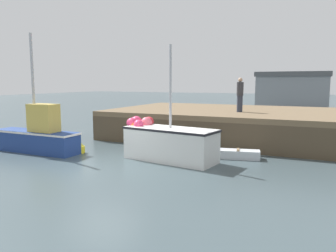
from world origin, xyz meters
TOP-DOWN VIEW (x-y plane):
  - ground at (0.00, 0.00)m, footprint 120.00×160.00m
  - pier at (2.16, 7.80)m, footprint 11.79×8.13m
  - fishing_boat_near_left at (-4.05, 0.79)m, footprint 4.25×1.09m
  - fishing_boat_near_right at (1.77, 1.81)m, footprint 4.01×2.01m
  - rowboat at (4.22, 3.23)m, footprint 1.80×0.95m
  - dockworker at (3.37, 7.09)m, footprint 0.34×0.34m
  - warehouse at (4.25, 29.60)m, footprint 7.48×6.52m
  - mooring_buoy_foreground at (-2.24, 1.39)m, footprint 0.42×0.42m

SIDE VIEW (x-z plane):
  - ground at x=0.00m, z-range -0.10..0.00m
  - rowboat at x=4.22m, z-range -0.02..0.37m
  - mooring_buoy_foreground at x=-2.24m, z-range -0.03..0.49m
  - fishing_boat_near_left at x=-4.05m, z-range -1.83..3.29m
  - fishing_boat_near_right at x=1.77m, z-range -1.48..2.97m
  - pier at x=2.16m, z-range 0.53..2.06m
  - warehouse at x=4.25m, z-range 0.02..4.14m
  - dockworker at x=3.37m, z-range 1.54..3.28m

